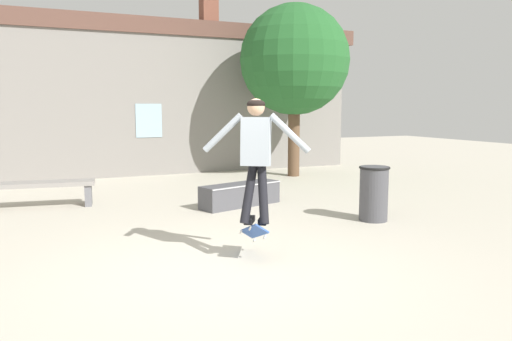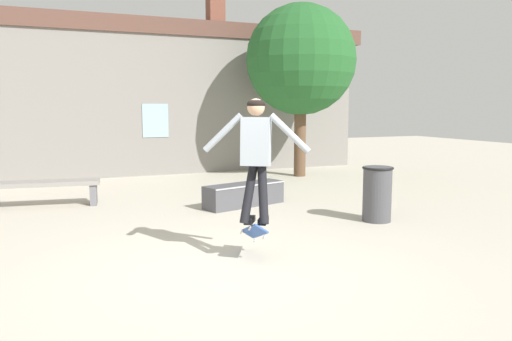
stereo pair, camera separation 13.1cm
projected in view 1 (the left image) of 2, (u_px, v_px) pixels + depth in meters
The scene contains 8 objects.
ground_plane at pixel (230, 271), 5.72m from camera, with size 40.00×40.00×0.00m, color beige.
building_backdrop at pixel (112, 94), 13.11m from camera, with size 14.83×0.52×5.03m.
tree_right at pixel (295, 60), 13.12m from camera, with size 2.90×2.90×4.54m.
park_bench at pixel (38, 188), 9.25m from camera, with size 2.04×0.75×0.48m.
skate_ledge at pixel (240, 195), 9.42m from camera, with size 1.69×0.91×0.43m.
trash_bin at pixel (374, 192), 8.19m from camera, with size 0.50×0.50×0.90m.
skater at pixel (256, 149), 5.98m from camera, with size 1.14×0.79×1.52m.
skateboard_flipping at pixel (254, 232), 6.19m from camera, with size 0.30×0.78×0.39m.
Camera 1 is at (-2.00, -5.16, 1.88)m, focal length 35.00 mm.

